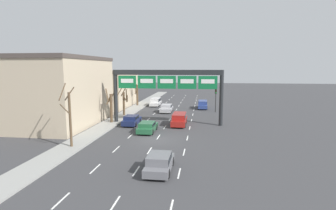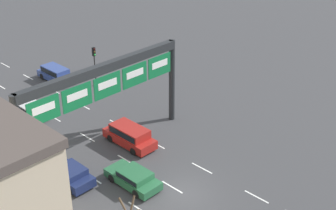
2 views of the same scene
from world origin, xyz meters
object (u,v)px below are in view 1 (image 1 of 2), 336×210
car_navy (132,120)px  traffic_light_near_gantry (216,95)px  tree_bare_closest (124,101)px  sign_gantry (167,83)px  suv_red (179,119)px  car_green (147,127)px  car_silver (167,108)px  car_grey (159,162)px  suv_blue (203,104)px  suv_white (156,102)px  tree_bare_third (137,93)px  tree_bare_furthest (69,116)px  tree_bare_second (111,106)px

car_navy → traffic_light_near_gantry: traffic_light_near_gantry is taller
tree_bare_closest → sign_gantry: bearing=-33.8°
suv_red → sign_gantry: bearing=163.5°
traffic_light_near_gantry → car_green: bearing=-119.6°
car_navy → car_silver: (3.30, 11.04, 0.04)m
sign_gantry → car_grey: bearing=-84.0°
traffic_light_near_gantry → tree_bare_closest: size_ratio=0.86×
suv_blue → car_navy: suv_blue is taller
car_grey → suv_blue: size_ratio=0.93×
suv_white → suv_blue: (9.66, -2.20, -0.04)m
car_silver → tree_bare_third: tree_bare_third is taller
car_grey → car_green: bearing=106.4°
tree_bare_third → car_navy: bearing=-78.0°
traffic_light_near_gantry → tree_bare_furthest: bearing=-123.2°
tree_bare_closest → suv_white: bearing=75.7°
tree_bare_second → tree_bare_furthest: size_ratio=0.77×
suv_blue → car_green: 20.89m
suv_white → car_grey: suv_white is taller
sign_gantry → tree_bare_third: 18.97m
suv_white → suv_red: (6.54, -17.63, 0.01)m
suv_blue → car_green: suv_blue is taller
suv_blue → tree_bare_second: 20.11m
tree_bare_third → suv_red: bearing=-58.9°
car_green → tree_bare_furthest: 9.86m
tree_bare_furthest → car_grey: bearing=-25.9°
sign_gantry → suv_blue: bearing=71.8°
car_silver → traffic_light_near_gantry: traffic_light_near_gantry is taller
suv_blue → traffic_light_near_gantry: 5.14m
car_grey → tree_bare_closest: (-9.56, 22.11, 1.79)m
tree_bare_third → suv_blue: bearing=-7.3°
car_silver → tree_bare_second: bearing=-122.7°
car_silver → traffic_light_near_gantry: size_ratio=1.00×
traffic_light_near_gantry → tree_bare_third: tree_bare_third is taller
sign_gantry → car_silver: size_ratio=3.63×
car_grey → tree_bare_third: size_ratio=0.87×
sign_gantry → car_navy: bearing=-164.3°
suv_white → traffic_light_near_gantry: traffic_light_near_gantry is taller
suv_white → tree_bare_second: (-3.20, -17.56, 1.60)m
suv_blue → suv_red: suv_red is taller
car_green → tree_bare_third: bearing=107.6°
suv_white → suv_blue: suv_white is taller
sign_gantry → suv_blue: sign_gantry is taller
sign_gantry → suv_red: 5.23m
suv_blue → car_silver: (-6.34, -5.19, -0.11)m
suv_red → traffic_light_near_gantry: bearing=64.6°
tree_bare_closest → traffic_light_near_gantry: bearing=20.6°
suv_red → car_silver: bearing=107.4°
car_navy → suv_blue: bearing=59.3°
suv_blue → tree_bare_closest: 16.06m
suv_white → tree_bare_closest: bearing=-104.3°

